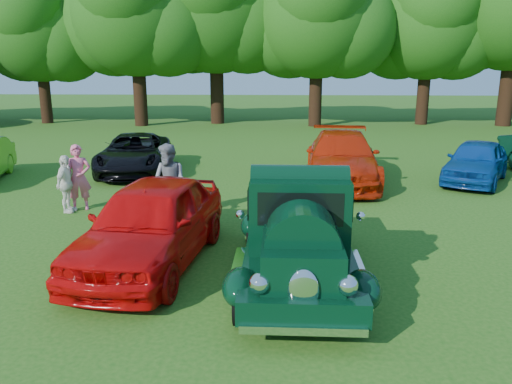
{
  "coord_description": "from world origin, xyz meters",
  "views": [
    {
      "loc": [
        0.41,
        -7.92,
        3.67
      ],
      "look_at": [
        -0.1,
        2.26,
        1.1
      ],
      "focal_mm": 35.0,
      "sensor_mm": 36.0,
      "label": 1
    }
  ],
  "objects_px": {
    "spectator_grey": "(169,182)",
    "spectator_white": "(66,184)",
    "back_car_black": "(134,153)",
    "back_car_orange": "(342,158)",
    "spectator_pink": "(79,177)",
    "hero_pickup": "(298,234)",
    "back_car_blue": "(476,161)",
    "red_convertible": "(151,223)"
  },
  "relations": [
    {
      "from": "hero_pickup",
      "to": "spectator_white",
      "type": "height_order",
      "value": "hero_pickup"
    },
    {
      "from": "back_car_orange",
      "to": "spectator_pink",
      "type": "distance_m",
      "value": 8.08
    },
    {
      "from": "spectator_grey",
      "to": "back_car_orange",
      "type": "bearing_deg",
      "value": 73.23
    },
    {
      "from": "back_car_black",
      "to": "spectator_pink",
      "type": "bearing_deg",
      "value": -98.41
    },
    {
      "from": "spectator_pink",
      "to": "spectator_grey",
      "type": "xyz_separation_m",
      "value": [
        2.56,
        -0.75,
        0.07
      ]
    },
    {
      "from": "hero_pickup",
      "to": "spectator_pink",
      "type": "xyz_separation_m",
      "value": [
        -5.58,
        4.17,
        0.03
      ]
    },
    {
      "from": "back_car_black",
      "to": "back_car_orange",
      "type": "distance_m",
      "value": 7.27
    },
    {
      "from": "hero_pickup",
      "to": "back_car_black",
      "type": "height_order",
      "value": "hero_pickup"
    },
    {
      "from": "back_car_black",
      "to": "back_car_blue",
      "type": "relative_size",
      "value": 1.21
    },
    {
      "from": "red_convertible",
      "to": "back_car_orange",
      "type": "height_order",
      "value": "red_convertible"
    },
    {
      "from": "red_convertible",
      "to": "spectator_grey",
      "type": "relative_size",
      "value": 2.54
    },
    {
      "from": "back_car_blue",
      "to": "spectator_pink",
      "type": "xyz_separation_m",
      "value": [
        -11.6,
        -3.82,
        0.18
      ]
    },
    {
      "from": "back_car_orange",
      "to": "spectator_pink",
      "type": "xyz_separation_m",
      "value": [
        -7.23,
        -3.6,
        0.06
      ]
    },
    {
      "from": "hero_pickup",
      "to": "spectator_pink",
      "type": "distance_m",
      "value": 6.96
    },
    {
      "from": "back_car_blue",
      "to": "spectator_pink",
      "type": "bearing_deg",
      "value": -132.55
    },
    {
      "from": "spectator_grey",
      "to": "spectator_white",
      "type": "distance_m",
      "value": 2.84
    },
    {
      "from": "back_car_orange",
      "to": "spectator_grey",
      "type": "relative_size",
      "value": 2.96
    },
    {
      "from": "hero_pickup",
      "to": "back_car_blue",
      "type": "xyz_separation_m",
      "value": [
        6.02,
        7.99,
        -0.14
      ]
    },
    {
      "from": "hero_pickup",
      "to": "red_convertible",
      "type": "relative_size",
      "value": 1.03
    },
    {
      "from": "back_car_orange",
      "to": "spectator_white",
      "type": "xyz_separation_m",
      "value": [
        -7.46,
        -3.88,
        -0.06
      ]
    },
    {
      "from": "back_car_black",
      "to": "spectator_grey",
      "type": "distance_m",
      "value": 6.11
    },
    {
      "from": "back_car_orange",
      "to": "spectator_white",
      "type": "bearing_deg",
      "value": -148.3
    },
    {
      "from": "back_car_black",
      "to": "back_car_orange",
      "type": "xyz_separation_m",
      "value": [
        7.17,
        -1.22,
        0.13
      ]
    },
    {
      "from": "back_car_orange",
      "to": "spectator_grey",
      "type": "height_order",
      "value": "spectator_grey"
    },
    {
      "from": "back_car_blue",
      "to": "spectator_grey",
      "type": "xyz_separation_m",
      "value": [
        -9.04,
        -4.57,
        0.25
      ]
    },
    {
      "from": "red_convertible",
      "to": "spectator_white",
      "type": "bearing_deg",
      "value": 139.59
    },
    {
      "from": "back_car_blue",
      "to": "hero_pickup",
      "type": "bearing_deg",
      "value": -97.8
    },
    {
      "from": "spectator_pink",
      "to": "back_car_black",
      "type": "bearing_deg",
      "value": 71.37
    },
    {
      "from": "back_car_blue",
      "to": "red_convertible",
      "type": "bearing_deg",
      "value": -110.61
    },
    {
      "from": "red_convertible",
      "to": "back_car_black",
      "type": "relative_size",
      "value": 0.98
    },
    {
      "from": "red_convertible",
      "to": "spectator_grey",
      "type": "bearing_deg",
      "value": 102.29
    },
    {
      "from": "hero_pickup",
      "to": "spectator_pink",
      "type": "height_order",
      "value": "hero_pickup"
    },
    {
      "from": "red_convertible",
      "to": "spectator_pink",
      "type": "relative_size",
      "value": 2.75
    },
    {
      "from": "back_car_blue",
      "to": "spectator_grey",
      "type": "bearing_deg",
      "value": -123.98
    },
    {
      "from": "back_car_blue",
      "to": "spectator_grey",
      "type": "distance_m",
      "value": 10.14
    },
    {
      "from": "back_car_orange",
      "to": "spectator_pink",
      "type": "relative_size",
      "value": 3.21
    },
    {
      "from": "hero_pickup",
      "to": "spectator_white",
      "type": "relative_size",
      "value": 3.28
    },
    {
      "from": "back_car_blue",
      "to": "back_car_orange",
      "type": "bearing_deg",
      "value": -147.92
    },
    {
      "from": "red_convertible",
      "to": "back_car_orange",
      "type": "xyz_separation_m",
      "value": [
        4.4,
        7.19,
        -0.0
      ]
    },
    {
      "from": "red_convertible",
      "to": "back_car_orange",
      "type": "relative_size",
      "value": 0.86
    },
    {
      "from": "hero_pickup",
      "to": "spectator_pink",
      "type": "relative_size",
      "value": 2.84
    },
    {
      "from": "back_car_orange",
      "to": "back_car_blue",
      "type": "relative_size",
      "value": 1.38
    }
  ]
}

